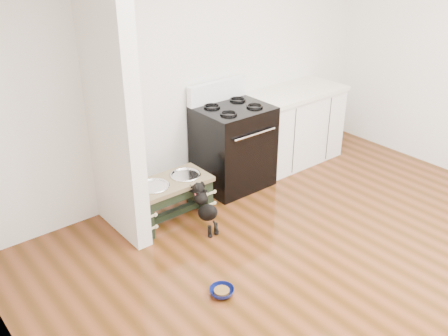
% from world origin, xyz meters
% --- Properties ---
extents(ground, '(5.00, 5.00, 0.00)m').
position_xyz_m(ground, '(0.00, 0.00, 0.00)').
color(ground, '#41240B').
rests_on(ground, ground).
extents(room_shell, '(5.00, 5.00, 5.00)m').
position_xyz_m(room_shell, '(0.00, 0.00, 1.62)').
color(room_shell, silver).
rests_on(room_shell, ground).
extents(partition_wall, '(0.15, 0.80, 2.70)m').
position_xyz_m(partition_wall, '(-1.18, 2.10, 1.35)').
color(partition_wall, silver).
rests_on(partition_wall, ground).
extents(oven_range, '(0.76, 0.69, 1.14)m').
position_xyz_m(oven_range, '(0.25, 2.16, 0.48)').
color(oven_range, black).
rests_on(oven_range, ground).
extents(cabinet_run, '(1.24, 0.64, 0.91)m').
position_xyz_m(cabinet_run, '(1.23, 2.18, 0.45)').
color(cabinet_run, white).
rests_on(cabinet_run, ground).
extents(dog_feeder, '(0.79, 0.42, 0.45)m').
position_xyz_m(dog_feeder, '(-0.71, 1.95, 0.31)').
color(dog_feeder, black).
rests_on(dog_feeder, ground).
extents(puppy, '(0.14, 0.41, 0.48)m').
position_xyz_m(puppy, '(-0.57, 1.59, 0.26)').
color(puppy, black).
rests_on(puppy, ground).
extents(floor_bowl, '(0.21, 0.21, 0.06)m').
position_xyz_m(floor_bowl, '(-1.04, 0.75, 0.03)').
color(floor_bowl, '#0B1351').
rests_on(floor_bowl, ground).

